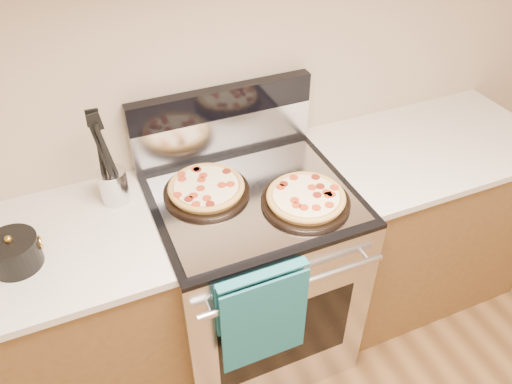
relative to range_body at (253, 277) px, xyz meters
name	(u,v)px	position (x,y,z in m)	size (l,w,h in m)	color
wall_back	(216,52)	(0.00, 0.35, 0.90)	(4.00, 4.00, 0.00)	#C8AD90
range_body	(253,277)	(0.00, 0.00, 0.00)	(0.76, 0.68, 0.90)	#B7B7BC
oven_window	(286,337)	(0.00, -0.34, 0.00)	(0.56, 0.01, 0.40)	black
cooktop	(252,197)	(0.00, 0.00, 0.46)	(0.76, 0.68, 0.02)	black
backsplash_lower	(223,134)	(0.00, 0.31, 0.56)	(0.76, 0.06, 0.18)	silver
backsplash_upper	(222,102)	(0.00, 0.31, 0.71)	(0.76, 0.06, 0.12)	black
oven_handle	(295,286)	(0.00, -0.38, 0.35)	(0.03, 0.03, 0.70)	silver
dish_towel	(262,315)	(-0.12, -0.38, 0.25)	(0.32, 0.05, 0.42)	#177767
foil_sheet	(255,199)	(0.00, -0.03, 0.47)	(0.70, 0.55, 0.01)	gray
cabinet_left	(43,340)	(-0.88, 0.03, -0.01)	(1.00, 0.62, 0.88)	brown
countertop_left	(7,261)	(-0.88, 0.03, 0.45)	(1.02, 0.64, 0.03)	beige
cabinet_right	(413,221)	(0.88, 0.03, -0.01)	(1.00, 0.62, 0.88)	brown
countertop_right	(433,145)	(0.88, 0.03, 0.45)	(1.02, 0.64, 0.03)	beige
pepperoni_pizza_back	(206,189)	(-0.16, 0.07, 0.50)	(0.32, 0.32, 0.04)	#A67332
pepperoni_pizza_front	(306,199)	(0.16, -0.13, 0.50)	(0.33, 0.33, 0.04)	#A67332
utensil_crock	(114,186)	(-0.48, 0.19, 0.53)	(0.11, 0.11, 0.13)	silver
saucepan	(15,254)	(-0.84, -0.02, 0.51)	(0.16, 0.16, 0.10)	black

